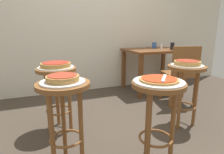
# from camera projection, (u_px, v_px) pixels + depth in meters

# --- Properties ---
(ground_plane) EXTENTS (6.00, 6.00, 0.00)m
(ground_plane) POSITION_uv_depth(u_px,v_px,m) (127.00, 132.00, 2.06)
(ground_plane) COLOR #42382D
(back_wall) EXTENTS (6.00, 0.10, 3.00)m
(back_wall) POSITION_uv_depth(u_px,v_px,m) (85.00, 3.00, 3.19)
(back_wall) COLOR silver
(back_wall) RESTS_ON ground_plane
(stool_foreground) EXTENTS (0.40, 0.40, 0.69)m
(stool_foreground) POSITION_uv_depth(u_px,v_px,m) (157.00, 104.00, 1.46)
(stool_foreground) COLOR brown
(stool_foreground) RESTS_ON ground_plane
(serving_plate_foreground) EXTENTS (0.38, 0.38, 0.01)m
(serving_plate_foreground) POSITION_uv_depth(u_px,v_px,m) (159.00, 82.00, 1.42)
(serving_plate_foreground) COLOR silver
(serving_plate_foreground) RESTS_ON stool_foreground
(pizza_foreground) EXTENTS (0.29, 0.29, 0.02)m
(pizza_foreground) POSITION_uv_depth(u_px,v_px,m) (159.00, 79.00, 1.41)
(pizza_foreground) COLOR #B78442
(pizza_foreground) RESTS_ON serving_plate_foreground
(stool_middle) EXTENTS (0.40, 0.40, 0.69)m
(stool_middle) POSITION_uv_depth(u_px,v_px,m) (64.00, 105.00, 1.45)
(stool_middle) COLOR brown
(stool_middle) RESTS_ON ground_plane
(serving_plate_middle) EXTENTS (0.33, 0.33, 0.01)m
(serving_plate_middle) POSITION_uv_depth(u_px,v_px,m) (63.00, 82.00, 1.41)
(serving_plate_middle) COLOR silver
(serving_plate_middle) RESTS_ON stool_middle
(pizza_middle) EXTENTS (0.24, 0.24, 0.05)m
(pizza_middle) POSITION_uv_depth(u_px,v_px,m) (63.00, 78.00, 1.40)
(pizza_middle) COLOR #B78442
(pizza_middle) RESTS_ON serving_plate_middle
(stool_leftside) EXTENTS (0.40, 0.40, 0.69)m
(stool_leftside) POSITION_uv_depth(u_px,v_px,m) (185.00, 81.00, 2.10)
(stool_leftside) COLOR brown
(stool_leftside) RESTS_ON ground_plane
(serving_plate_leftside) EXTENTS (0.34, 0.34, 0.01)m
(serving_plate_leftside) POSITION_uv_depth(u_px,v_px,m) (187.00, 65.00, 2.06)
(serving_plate_leftside) COLOR silver
(serving_plate_leftside) RESTS_ON stool_leftside
(pizza_leftside) EXTENTS (0.27, 0.27, 0.05)m
(pizza_leftside) POSITION_uv_depth(u_px,v_px,m) (187.00, 63.00, 2.05)
(pizza_leftside) COLOR tan
(pizza_leftside) RESTS_ON serving_plate_leftside
(stool_rear) EXTENTS (0.40, 0.40, 0.69)m
(stool_rear) POSITION_uv_depth(u_px,v_px,m) (57.00, 84.00, 1.99)
(stool_rear) COLOR brown
(stool_rear) RESTS_ON ground_plane
(serving_plate_rear) EXTENTS (0.36, 0.36, 0.01)m
(serving_plate_rear) POSITION_uv_depth(u_px,v_px,m) (56.00, 67.00, 1.94)
(serving_plate_rear) COLOR white
(serving_plate_rear) RESTS_ON stool_rear
(pizza_rear) EXTENTS (0.30, 0.30, 0.05)m
(pizza_rear) POSITION_uv_depth(u_px,v_px,m) (56.00, 65.00, 1.94)
(pizza_rear) COLOR #B78442
(pizza_rear) RESTS_ON serving_plate_rear
(dining_table) EXTENTS (0.97, 0.73, 0.73)m
(dining_table) POSITION_uv_depth(u_px,v_px,m) (154.00, 56.00, 3.37)
(dining_table) COLOR brown
(dining_table) RESTS_ON ground_plane
(cup_near_edge) EXTENTS (0.07, 0.07, 0.12)m
(cup_near_edge) POSITION_uv_depth(u_px,v_px,m) (172.00, 46.00, 3.24)
(cup_near_edge) COLOR black
(cup_near_edge) RESTS_ON dining_table
(cup_far_edge) EXTENTS (0.08, 0.08, 0.11)m
(cup_far_edge) POSITION_uv_depth(u_px,v_px,m) (154.00, 45.00, 3.48)
(cup_far_edge) COLOR #3360B2
(cup_far_edge) RESTS_ON dining_table
(condiment_shaker) EXTENTS (0.04, 0.04, 0.09)m
(condiment_shaker) POSITION_uv_depth(u_px,v_px,m) (161.00, 47.00, 3.30)
(condiment_shaker) COLOR white
(condiment_shaker) RESTS_ON dining_table
(wooden_chair) EXTENTS (0.48, 0.48, 0.85)m
(wooden_chair) POSITION_uv_depth(u_px,v_px,m) (181.00, 73.00, 2.74)
(wooden_chair) COLOR brown
(wooden_chair) RESTS_ON ground_plane
(pizza_server_knife) EXTENTS (0.16, 0.18, 0.01)m
(pizza_server_knife) POSITION_uv_depth(u_px,v_px,m) (164.00, 78.00, 1.40)
(pizza_server_knife) COLOR silver
(pizza_server_knife) RESTS_ON pizza_foreground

